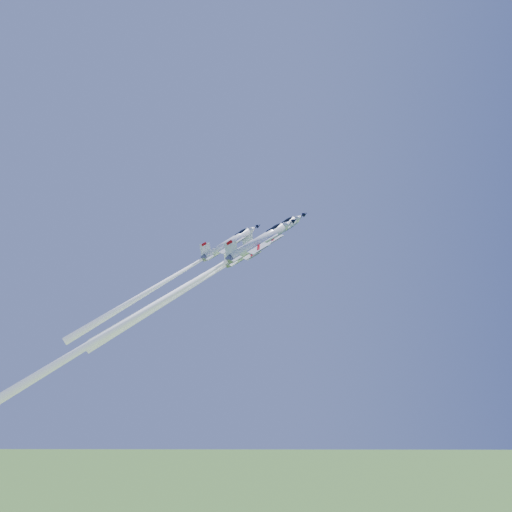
{
  "coord_description": "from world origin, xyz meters",
  "views": [
    {
      "loc": [
        0.71,
        -120.99,
        87.58
      ],
      "look_at": [
        0.0,
        0.0,
        102.5
      ],
      "focal_mm": 40.0,
      "sensor_mm": 36.0,
      "label": 1
    }
  ],
  "objects_px": {
    "jet_left": "(195,284)",
    "jet_slot": "(172,277)",
    "jet_right": "(158,303)",
    "jet_lead": "(210,271)"
  },
  "relations": [
    {
      "from": "jet_left",
      "to": "jet_right",
      "type": "bearing_deg",
      "value": -41.61
    },
    {
      "from": "jet_right",
      "to": "jet_slot",
      "type": "xyz_separation_m",
      "value": [
        1.34,
        8.08,
        5.6
      ]
    },
    {
      "from": "jet_slot",
      "to": "jet_right",
      "type": "bearing_deg",
      "value": -30.11
    },
    {
      "from": "jet_right",
      "to": "jet_slot",
      "type": "relative_size",
      "value": 1.43
    },
    {
      "from": "jet_lead",
      "to": "jet_slot",
      "type": "relative_size",
      "value": 1.15
    },
    {
      "from": "jet_left",
      "to": "jet_slot",
      "type": "distance_m",
      "value": 7.42
    },
    {
      "from": "jet_right",
      "to": "jet_slot",
      "type": "distance_m",
      "value": 9.92
    },
    {
      "from": "jet_left",
      "to": "jet_slot",
      "type": "relative_size",
      "value": 1.07
    },
    {
      "from": "jet_lead",
      "to": "jet_slot",
      "type": "height_order",
      "value": "jet_lead"
    },
    {
      "from": "jet_left",
      "to": "jet_slot",
      "type": "xyz_separation_m",
      "value": [
        -4.09,
        -6.12,
        0.96
      ]
    }
  ]
}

